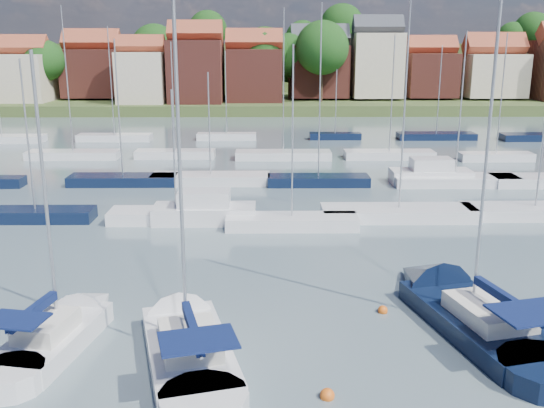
{
  "coord_description": "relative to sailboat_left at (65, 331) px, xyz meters",
  "views": [
    {
      "loc": [
        -1.11,
        -20.09,
        11.91
      ],
      "look_at": [
        -0.74,
        14.0,
        2.88
      ],
      "focal_mm": 40.0,
      "sensor_mm": 36.0,
      "label": 1
    }
  ],
  "objects": [
    {
      "name": "ground",
      "position": [
        9.49,
        37.01,
        -0.37
      ],
      "size": [
        260.0,
        260.0,
        0.0
      ],
      "primitive_type": "plane",
      "color": "#475860",
      "rests_on": "ground"
    },
    {
      "name": "sailboat_left",
      "position": [
        0.0,
        0.0,
        0.0
      ],
      "size": [
        4.12,
        9.54,
        12.69
      ],
      "rotation": [
        0.0,
        0.0,
        1.38
      ],
      "color": "silver",
      "rests_on": "ground"
    },
    {
      "name": "sailboat_centre",
      "position": [
        5.05,
        -0.65,
        -0.01
      ],
      "size": [
        5.82,
        11.83,
        15.55
      ],
      "rotation": [
        0.0,
        0.0,
        1.83
      ],
      "color": "silver",
      "rests_on": "ground"
    },
    {
      "name": "sailboat_navy",
      "position": [
        17.06,
        2.2,
        -0.02
      ],
      "size": [
        6.47,
        13.52,
        18.04
      ],
      "rotation": [
        0.0,
        0.0,
        1.81
      ],
      "color": "black",
      "rests_on": "ground"
    },
    {
      "name": "buoy_c",
      "position": [
        5.47,
        -4.83,
        -0.37
      ],
      "size": [
        0.48,
        0.48,
        0.48
      ],
      "primitive_type": "sphere",
      "color": "#D85914",
      "rests_on": "ground"
    },
    {
      "name": "buoy_d",
      "position": [
        10.5,
        -4.49,
        -0.37
      ],
      "size": [
        0.52,
        0.52,
        0.52
      ],
      "primitive_type": "sphere",
      "color": "#D85914",
      "rests_on": "ground"
    },
    {
      "name": "buoy_e",
      "position": [
        13.74,
        2.41,
        -0.37
      ],
      "size": [
        0.46,
        0.46,
        0.46
      ],
      "primitive_type": "sphere",
      "color": "#D85914",
      "rests_on": "ground"
    },
    {
      "name": "buoy_g",
      "position": [
        -0.37,
        3.74,
        -0.37
      ],
      "size": [
        0.41,
        0.41,
        0.41
      ],
      "primitive_type": "sphere",
      "color": "#D85914",
      "rests_on": "ground"
    },
    {
      "name": "marina_field",
      "position": [
        11.4,
        32.16,
        0.06
      ],
      "size": [
        79.62,
        41.41,
        15.93
      ],
      "color": "silver",
      "rests_on": "ground"
    },
    {
      "name": "far_shore_town",
      "position": [
        11.72,
        129.68,
        4.24
      ],
      "size": [
        212.46,
        90.0,
        22.27
      ],
      "color": "#404E27",
      "rests_on": "ground"
    }
  ]
}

